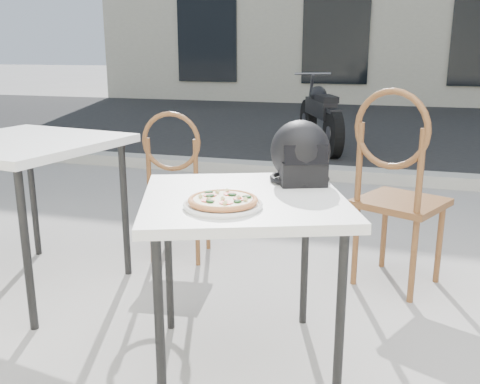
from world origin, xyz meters
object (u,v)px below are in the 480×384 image
(cafe_table_main, at_px, (243,212))
(cafe_chair_side, at_px, (176,179))
(helmet, at_px, (301,155))
(cafe_table_side, at_px, (23,153))
(plate, at_px, (223,205))
(pizza, at_px, (223,200))
(motorcycle, at_px, (320,116))
(cafe_chair_main, at_px, (396,181))

(cafe_table_main, bearing_deg, cafe_chair_side, 126.01)
(helmet, bearing_deg, cafe_chair_side, 119.52)
(cafe_table_side, height_order, cafe_chair_side, cafe_chair_side)
(helmet, relative_size, cafe_chair_side, 0.36)
(plate, distance_m, pizza, 0.02)
(plate, distance_m, motorcycle, 5.51)
(plate, relative_size, helmet, 0.88)
(plate, height_order, pizza, pizza)
(plate, height_order, cafe_table_side, cafe_table_side)
(plate, xyz_separation_m, motorcycle, (-0.47, 5.48, -0.32))
(cafe_chair_side, relative_size, motorcycle, 0.51)
(cafe_table_main, bearing_deg, cafe_chair_main, 59.18)
(motorcycle, bearing_deg, plate, -107.80)
(cafe_chair_main, bearing_deg, cafe_table_side, 41.25)
(cafe_table_main, xyz_separation_m, cafe_chair_side, (-0.73, 1.01, -0.15))
(plate, distance_m, cafe_chair_main, 1.30)
(cafe_table_side, relative_size, motorcycle, 0.54)
(plate, bearing_deg, cafe_table_side, 156.28)
(cafe_chair_side, xyz_separation_m, motorcycle, (0.24, 4.29, -0.10))
(cafe_chair_side, bearing_deg, helmet, 134.11)
(cafe_table_main, bearing_deg, plate, -97.28)
(cafe_table_main, relative_size, pizza, 3.88)
(cafe_table_main, height_order, cafe_chair_main, cafe_chair_main)
(helmet, distance_m, cafe_table_side, 1.53)
(cafe_table_main, height_order, plate, plate)
(cafe_table_main, height_order, motorcycle, motorcycle)
(plate, bearing_deg, cafe_chair_main, 62.45)
(plate, height_order, cafe_chair_main, cafe_chair_main)
(cafe_chair_main, distance_m, cafe_table_side, 2.01)
(cafe_chair_side, bearing_deg, plate, 113.30)
(cafe_chair_side, bearing_deg, cafe_table_main, 118.55)
(cafe_chair_side, bearing_deg, cafe_chair_main, 170.54)
(plate, xyz_separation_m, cafe_chair_main, (0.60, 1.15, -0.13))
(motorcycle, bearing_deg, cafe_chair_side, -115.91)
(cafe_chair_main, relative_size, motorcycle, 0.59)
(cafe_chair_main, xyz_separation_m, cafe_table_side, (-1.93, -0.56, 0.14))
(cafe_table_main, xyz_separation_m, motorcycle, (-0.49, 5.29, -0.24))
(cafe_table_side, bearing_deg, cafe_chair_side, 44.46)
(motorcycle, bearing_deg, helmet, -105.13)
(cafe_chair_main, xyz_separation_m, cafe_chair_side, (-1.31, 0.05, -0.09))
(plate, distance_m, cafe_chair_side, 1.41)
(helmet, xyz_separation_m, cafe_table_side, (-1.52, 0.11, -0.10))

